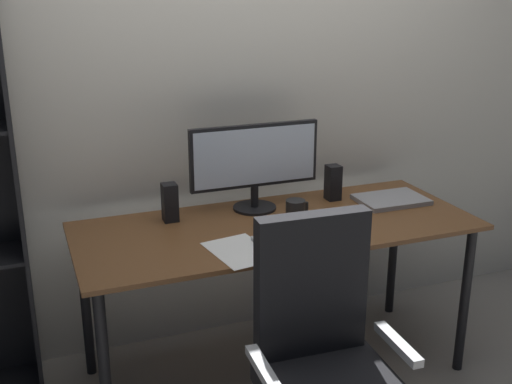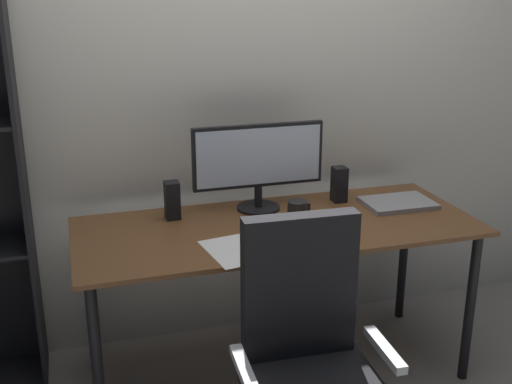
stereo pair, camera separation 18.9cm
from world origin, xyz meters
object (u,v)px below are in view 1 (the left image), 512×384
at_px(mouse, 342,231).
at_px(laptop, 391,200).
at_px(desk, 277,240).
at_px(speaker_left, 170,202).
at_px(keyboard, 289,238).
at_px(coffee_mug, 296,209).
at_px(monitor, 255,161).
at_px(office_chair, 325,379).
at_px(speaker_right, 333,183).

bearing_deg(mouse, laptop, 29.44).
relative_size(desk, speaker_left, 10.24).
height_order(desk, keyboard, keyboard).
distance_m(coffee_mug, speaker_left, 0.55).
relative_size(monitor, coffee_mug, 5.89).
height_order(coffee_mug, speaker_left, speaker_left).
relative_size(coffee_mug, speaker_left, 0.61).
height_order(coffee_mug, laptop, coffee_mug).
distance_m(mouse, office_chair, 0.69).
xyz_separation_m(monitor, coffee_mug, (0.12, -0.18, -0.19)).
xyz_separation_m(keyboard, laptop, (0.65, 0.26, 0.00)).
distance_m(speaker_left, speaker_right, 0.80).
distance_m(laptop, speaker_right, 0.29).
xyz_separation_m(coffee_mug, laptop, (0.52, 0.04, -0.03)).
bearing_deg(desk, monitor, 95.79).
height_order(coffee_mug, office_chair, office_chair).
xyz_separation_m(desk, mouse, (0.21, -0.21, 0.09)).
bearing_deg(coffee_mug, laptop, 4.37).
distance_m(mouse, laptop, 0.50).
relative_size(mouse, office_chair, 0.10).
relative_size(desk, monitor, 2.86).
distance_m(desk, coffee_mug, 0.16).
distance_m(keyboard, office_chair, 0.62).
distance_m(desk, speaker_right, 0.46).
bearing_deg(mouse, speaker_left, 142.57).
xyz_separation_m(desk, speaker_left, (-0.42, 0.21, 0.16)).
relative_size(monitor, speaker_right, 3.58).
bearing_deg(keyboard, desk, 82.53).
relative_size(laptop, speaker_left, 1.88).
xyz_separation_m(keyboard, speaker_left, (-0.39, 0.39, 0.08)).
xyz_separation_m(laptop, speaker_right, (-0.24, 0.13, 0.07)).
height_order(monitor, keyboard, monitor).
relative_size(desk, coffee_mug, 16.87).
bearing_deg(mouse, monitor, 114.32).
relative_size(desk, office_chair, 1.72).
relative_size(speaker_right, office_chair, 0.17).
height_order(desk, speaker_left, speaker_left).
height_order(speaker_right, office_chair, office_chair).
xyz_separation_m(keyboard, coffee_mug, (0.13, 0.22, 0.03)).
relative_size(desk, speaker_right, 10.24).
bearing_deg(speaker_left, desk, -26.01).
relative_size(mouse, laptop, 0.30).
xyz_separation_m(speaker_left, office_chair, (0.29, -0.94, -0.37)).
height_order(keyboard, laptop, laptop).
bearing_deg(monitor, keyboard, -90.95).
bearing_deg(speaker_right, keyboard, -135.97).
height_order(mouse, coffee_mug, coffee_mug).
height_order(desk, office_chair, office_chair).
xyz_separation_m(monitor, office_chair, (-0.11, -0.94, -0.51)).
bearing_deg(mouse, keyboard, 171.45).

